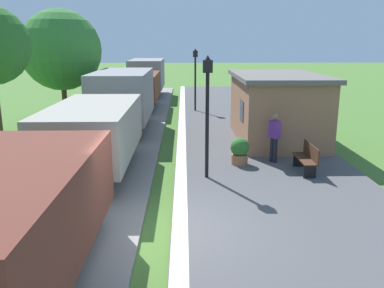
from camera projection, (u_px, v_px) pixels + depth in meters
The scene contains 15 objects.
ground_plane at pixel (162, 240), 9.06m from camera, with size 160.00×160.00×0.00m, color #47702D.
platform_slab at pixel (305, 234), 9.09m from camera, with size 6.00×60.00×0.25m, color #4C4C4F.
platform_edge_stripe at pixel (180, 230), 9.01m from camera, with size 0.36×60.00×0.01m, color silver.
track_ballast at pixel (54, 239), 9.00m from camera, with size 3.80×60.00×0.12m, color gray.
rail_near at pixel (86, 233), 8.98m from camera, with size 0.07×60.00×0.14m, color slate.
rail_far at pixel (21, 234), 8.95m from camera, with size 0.07×60.00×0.14m, color slate.
freight_train at pixel (125, 100), 20.04m from camera, with size 2.50×32.60×2.72m.
station_hut at pixel (276, 107), 17.08m from camera, with size 3.50×5.80×2.78m.
bench_near_hut at pixel (307, 158), 12.92m from camera, with size 0.42×1.50×0.91m.
bench_down_platform at pixel (257, 111), 21.61m from camera, with size 0.42×1.50×0.91m.
person_waiting at pixel (274, 136), 13.92m from camera, with size 0.39×0.45×1.71m.
potted_planter at pixel (240, 151), 13.77m from camera, with size 0.64×0.64×0.92m.
lamp_post_near at pixel (207, 95), 11.92m from camera, with size 0.28×0.28×3.70m.
lamp_post_far at pixel (195, 68), 24.14m from camera, with size 0.28×0.28×3.70m.
tree_field_left at pixel (61, 50), 21.74m from camera, with size 4.31×4.31×6.05m.
Camera 1 is at (0.50, -8.27, 4.31)m, focal length 37.91 mm.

